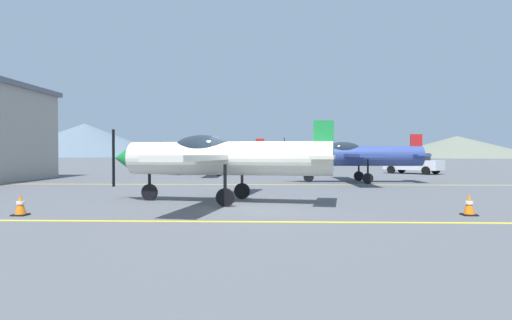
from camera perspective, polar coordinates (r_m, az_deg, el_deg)
The scene contains 12 objects.
ground_plane at distance 14.00m, azimuth -1.19°, elevation -5.93°, with size 400.00×400.00×0.00m, color #54565B.
apron_line_near at distance 10.52m, azimuth -2.24°, elevation -8.22°, with size 80.00×0.16×0.01m, color yellow.
apron_line_far at distance 22.46m, azimuth -0.02°, elevation -3.30°, with size 80.00×0.16×0.01m, color yellow.
airplane_near at distance 14.59m, azimuth -4.86°, elevation 0.39°, with size 7.97×9.12×2.73m.
airplane_mid at distance 24.91m, azimuth 12.94°, elevation 0.63°, with size 7.86×9.07×2.73m.
airplane_far at distance 32.15m, azimuth -5.71°, elevation 0.73°, with size 7.88×9.09×2.73m.
airplane_back at distance 42.52m, azimuth 5.01°, elevation 0.80°, with size 7.92×9.11×2.73m.
car_sedan at distance 36.23m, azimuth 20.17°, elevation -0.39°, with size 4.36×4.26×1.62m.
traffic_cone_front at distance 13.15m, azimuth -28.89°, elevation -5.25°, with size 0.36×0.36×0.59m.
traffic_cone_side at distance 12.89m, azimuth 26.53°, elevation -5.35°, with size 0.36×0.36×0.59m.
hill_left at distance 188.32m, azimuth -21.85°, elevation 2.48°, with size 69.00×69.00×13.52m, color slate.
hill_centerleft at distance 156.98m, azimuth 25.21°, elevation 1.60°, with size 51.57×51.57×7.15m, color slate.
Camera 1 is at (0.75, -13.88, 1.69)m, focal length 30.02 mm.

